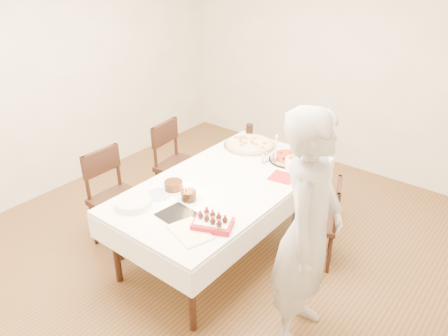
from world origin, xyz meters
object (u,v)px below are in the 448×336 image
Objects in this scene: chair_right_savory at (314,221)px; birthday_cake at (188,192)px; pasta_bowl at (298,163)px; taper_candle at (276,149)px; person at (308,233)px; layer_cake at (174,186)px; chair_left_dessert at (119,201)px; strawberry_box at (213,223)px; pizza_white at (250,144)px; cola_glass at (249,130)px; dining_table at (224,216)px; pizza_pepperoni at (289,158)px; chair_left_savory at (182,166)px.

birthday_cake reaches higher than chair_right_savory.
pasta_bowl is 0.80× the size of taper_candle.
person is 7.23× the size of pasta_bowl.
layer_cake is at bearing 170.02° from birthday_cake.
chair_left_dessert is 1.26m from strawberry_box.
person is at bearing 0.30° from birthday_cake.
person is at bearing -41.67° from pizza_white.
layer_cake is 1.49× the size of birthday_cake.
cola_glass reaches higher than chair_right_savory.
pizza_white is 1.22m from birthday_cake.
cola_glass is (-1.16, 0.58, 0.40)m from chair_right_savory.
person is (1.93, 0.12, 0.43)m from chair_left_dessert.
dining_table is 5.30× the size of pizza_pepperoni.
cola_glass reaches higher than dining_table.
pizza_white is at bearing 158.12° from taper_candle.
pizza_white is at bearing 176.95° from pizza_pepperoni.
chair_left_savory is 3.23× the size of strawberry_box.
layer_cake is (-0.25, -0.39, 0.42)m from dining_table.
dining_table is 10.43× the size of layer_cake.
dining_table is at bearing 56.10° from person.
layer_cake reaches higher than pizza_white.
dining_table is 15.50× the size of birthday_cake.
person reaches higher than chair_left_savory.
chair_left_dessert reaches higher than chair_right_savory.
chair_left_savory is 6.83× the size of cola_glass.
chair_right_savory is 0.46× the size of person.
dining_table is 0.91m from pizza_white.
layer_cake is 0.68× the size of strawberry_box.
chair_left_dessert is at bearing -113.94° from pizza_white.
dining_table is 0.63m from birthday_cake.
pizza_pepperoni is 1.97× the size of layer_cake.
chair_right_savory is 0.87× the size of chair_left_savory.
chair_left_savory reaches higher than chair_right_savory.
cola_glass reaches higher than pasta_bowl.
person is 4.53× the size of pizza_pepperoni.
layer_cake is (-1.33, 0.03, -0.12)m from person.
chair_left_savory is 4.75× the size of layer_cake.
taper_candle is (-0.91, 1.02, -0.01)m from person.
layer_cake is (-0.42, -0.99, -0.11)m from taper_candle.
strawberry_box is (0.20, -1.20, -0.12)m from taper_candle.
dining_table is at bearing 121.52° from strawberry_box.
pizza_pepperoni is 0.70m from cola_glass.
person reaches higher than pasta_bowl.
chair_left_savory is 3.85× the size of pasta_bowl.
pizza_pepperoni is at bearing -19.89° from cola_glass.
pasta_bowl is 0.87m from cola_glass.
person reaches higher than chair_right_savory.
dining_table is 0.94m from chair_left_savory.
cola_glass is at bearing 146.76° from taper_candle.
taper_candle reaches higher than pizza_white.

